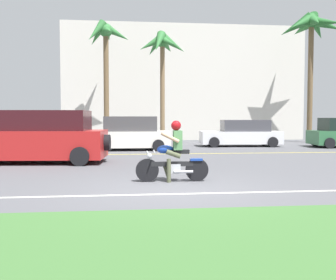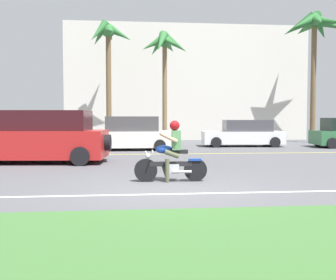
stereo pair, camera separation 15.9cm
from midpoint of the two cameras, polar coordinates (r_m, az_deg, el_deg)
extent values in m
cube|color=#545459|center=(12.09, -1.48, -4.55)|extent=(56.00, 30.00, 0.04)
cube|color=#3D6B33|center=(5.19, 5.47, -14.57)|extent=(56.00, 3.80, 0.06)
cube|color=silver|center=(8.57, 0.59, -7.62)|extent=(50.40, 0.12, 0.01)
cube|color=yellow|center=(17.71, -3.05, -2.00)|extent=(50.40, 0.12, 0.01)
cylinder|color=black|center=(10.14, -3.40, -4.29)|extent=(0.58, 0.11, 0.58)
cylinder|color=black|center=(10.24, 3.66, -4.22)|extent=(0.58, 0.11, 0.58)
cylinder|color=#B7BAC1|center=(10.11, -2.86, -2.95)|extent=(0.26, 0.06, 0.51)
cube|color=black|center=(10.15, 0.15, -3.40)|extent=(1.06, 0.13, 0.12)
cube|color=#B7BAC1|center=(10.17, 0.42, -4.04)|extent=(0.32, 0.20, 0.23)
ellipsoid|color=navy|center=(10.10, -0.84, -1.34)|extent=(0.43, 0.23, 0.21)
cube|color=black|center=(10.14, 1.24, -1.65)|extent=(0.47, 0.23, 0.10)
cube|color=navy|center=(10.21, 3.56, -2.77)|extent=(0.31, 0.16, 0.06)
cylinder|color=#B7BAC1|center=(10.09, -2.42, -1.59)|extent=(0.05, 0.60, 0.03)
sphere|color=#B7BAC1|center=(10.10, -3.08, -2.25)|extent=(0.14, 0.14, 0.14)
cylinder|color=#B7BAC1|center=(10.09, 1.74, -4.49)|extent=(0.48, 0.08, 0.07)
cube|color=#4C7F4C|center=(10.11, 0.91, -0.02)|extent=(0.22, 0.32, 0.48)
sphere|color=maroon|center=(10.10, 0.69, 2.06)|extent=(0.25, 0.25, 0.25)
cylinder|color=#51563D|center=(10.22, 0.21, -1.88)|extent=(0.39, 0.14, 0.24)
cylinder|color=#51563D|center=(10.03, 0.30, -1.98)|extent=(0.39, 0.14, 0.24)
cylinder|color=#51563D|center=(10.03, -0.34, -4.34)|extent=(0.11, 0.11, 0.59)
cylinder|color=#51563D|center=(10.28, -0.66, -4.35)|extent=(0.20, 0.11, 0.33)
cylinder|color=tan|center=(10.29, -0.26, 0.44)|extent=(0.44, 0.10, 0.27)
cylinder|color=tan|center=(9.90, -0.09, 0.33)|extent=(0.44, 0.10, 0.27)
cube|color=#AD1E1E|center=(15.11, -18.51, -0.55)|extent=(5.06, 2.45, 0.97)
cube|color=#351116|center=(15.05, -18.21, 2.64)|extent=(3.67, 2.05, 0.71)
cylinder|color=black|center=(15.71, -11.23, -1.56)|extent=(0.66, 0.28, 0.64)
cylinder|color=black|center=(13.72, -12.68, -2.27)|extent=(0.66, 0.28, 0.64)
cylinder|color=black|center=(14.56, -8.88, -0.37)|extent=(0.25, 0.59, 0.58)
cube|color=beige|center=(21.26, -22.44, 0.12)|extent=(3.92, 2.10, 0.80)
cylinder|color=black|center=(19.97, -19.63, -0.79)|extent=(0.57, 0.22, 0.56)
cylinder|color=black|center=(21.73, -18.20, -0.46)|extent=(0.57, 0.22, 0.56)
cube|color=white|center=(20.04, -6.34, 0.15)|extent=(4.41, 1.87, 0.78)
cube|color=#444346|center=(20.01, -5.60, 2.30)|extent=(2.56, 1.60, 0.72)
cylinder|color=black|center=(21.02, -2.00, -0.42)|extent=(0.56, 0.18, 0.56)
cylinder|color=black|center=(21.04, -10.64, -0.47)|extent=(0.56, 0.18, 0.56)
cylinder|color=black|center=(19.19, -1.61, -0.76)|extent=(0.56, 0.18, 0.56)
cylinder|color=black|center=(19.21, -11.08, -0.82)|extent=(0.56, 0.18, 0.56)
cube|color=silver|center=(22.79, 9.96, 0.37)|extent=(4.51, 1.97, 0.68)
cube|color=#414147|center=(22.82, 10.63, 2.02)|extent=(2.65, 1.61, 0.63)
cylinder|color=black|center=(23.99, 13.23, -0.05)|extent=(0.57, 0.22, 0.56)
cylinder|color=black|center=(23.34, 5.71, -0.07)|extent=(0.57, 0.22, 0.56)
cylinder|color=black|center=(22.39, 14.39, -0.29)|extent=(0.57, 0.22, 0.56)
cylinder|color=black|center=(21.69, 6.33, -0.32)|extent=(0.57, 0.22, 0.56)
cylinder|color=black|center=(22.45, 21.68, -0.41)|extent=(0.57, 0.22, 0.56)
cylinder|color=black|center=(24.13, 19.91, -0.14)|extent=(0.57, 0.22, 0.56)
cylinder|color=brown|center=(25.32, -8.90, 7.38)|extent=(0.32, 0.32, 6.93)
sphere|color=#337538|center=(25.81, -8.96, 15.07)|extent=(0.84, 0.84, 0.84)
cone|color=#337538|center=(25.87, -7.37, 14.66)|extent=(1.72, 0.82, 1.19)
cone|color=#337538|center=(26.45, -8.71, 14.39)|extent=(0.74, 1.69, 0.83)
cone|color=#337538|center=(26.26, -10.10, 14.46)|extent=(1.47, 1.39, 1.53)
cone|color=#337538|center=(25.39, -10.31, 14.85)|extent=(1.51, 1.33, 1.53)
cone|color=#337538|center=(25.10, -8.65, 15.00)|extent=(0.92, 1.73, 0.88)
cylinder|color=brown|center=(24.50, -0.98, 6.66)|extent=(0.28, 0.28, 6.17)
sphere|color=#337538|center=(24.88, -0.98, 13.77)|extent=(0.73, 0.73, 0.73)
cone|color=#337538|center=(24.98, 0.63, 13.33)|extent=(1.64, 0.68, 1.29)
cone|color=#337538|center=(25.48, -0.38, 13.12)|extent=(1.25, 1.71, 1.00)
cone|color=#337538|center=(25.38, -2.01, 13.16)|extent=(1.32, 1.57, 1.42)
cone|color=#337538|center=(24.71, -2.59, 13.43)|extent=(1.67, 0.75, 1.23)
cone|color=#337538|center=(24.20, -1.50, 13.65)|extent=(1.09, 1.57, 1.49)
cone|color=#337538|center=(24.26, -0.15, 13.63)|extent=(1.18, 1.72, 1.01)
cylinder|color=brown|center=(27.60, 19.30, 7.71)|extent=(0.33, 0.33, 7.72)
sphere|color=#28662D|center=(28.18, 19.45, 15.55)|extent=(0.86, 0.86, 0.86)
cone|color=#28662D|center=(28.44, 21.30, 14.91)|extent=(2.30, 1.00, 1.36)
cone|color=#28662D|center=(28.99, 20.13, 14.71)|extent=(2.09, 2.03, 1.82)
cone|color=#28662D|center=(28.91, 18.38, 14.77)|extent=(1.04, 2.29, 1.16)
cone|color=#28662D|center=(28.20, 17.46, 15.09)|extent=(2.30, 1.74, 1.66)
cone|color=#28662D|center=(27.39, 18.21, 15.43)|extent=(2.33, 1.70, 1.50)
cone|color=#28662D|center=(27.23, 19.90, 15.48)|extent=(1.24, 2.35, 1.35)
cone|color=#28662D|center=(27.67, 21.20, 15.25)|extent=(1.86, 2.25, 1.14)
cube|color=beige|center=(30.35, 1.88, 7.86)|extent=(17.17, 4.00, 8.13)
camera|label=1|loc=(0.08, -90.35, -0.02)|focal=43.14mm
camera|label=2|loc=(0.08, 89.65, 0.02)|focal=43.14mm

